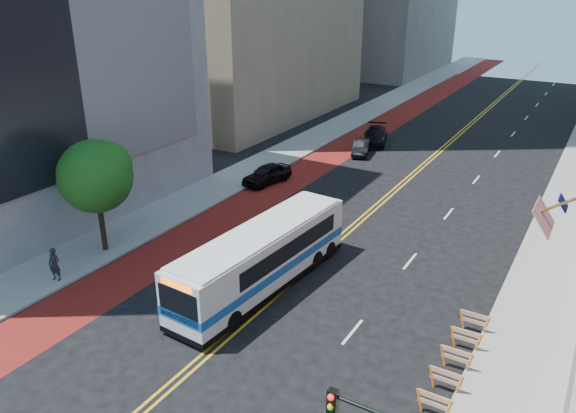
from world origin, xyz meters
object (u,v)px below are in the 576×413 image
(street_tree, at_px, (96,174))
(car_b, at_px, (361,147))
(pedestrian, at_px, (55,264))
(transit_bus, at_px, (263,257))
(car_a, at_px, (267,174))
(car_c, at_px, (375,136))

(street_tree, distance_m, car_b, 26.47)
(street_tree, relative_size, pedestrian, 3.63)
(street_tree, distance_m, pedestrian, 5.51)
(transit_bus, xyz_separation_m, car_b, (-4.96, 24.19, -1.08))
(transit_bus, height_order, car_a, transit_bus)
(pedestrian, bearing_deg, transit_bus, 13.22)
(car_b, relative_size, pedestrian, 2.17)
(street_tree, xyz_separation_m, car_c, (5.03, 29.48, -4.14))
(car_a, bearing_deg, transit_bus, -46.52)
(transit_bus, relative_size, car_c, 2.30)
(transit_bus, distance_m, car_c, 28.59)
(transit_bus, height_order, car_b, transit_bus)
(street_tree, bearing_deg, pedestrian, -83.10)
(car_a, relative_size, car_c, 0.83)
(street_tree, height_order, pedestrian, street_tree)
(street_tree, bearing_deg, car_b, 78.31)
(transit_bus, bearing_deg, car_c, 104.63)
(car_c, height_order, pedestrian, pedestrian)
(car_a, relative_size, car_b, 1.10)
(car_c, bearing_deg, street_tree, -117.54)
(transit_bus, bearing_deg, car_b, 105.68)
(car_a, relative_size, pedestrian, 2.39)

